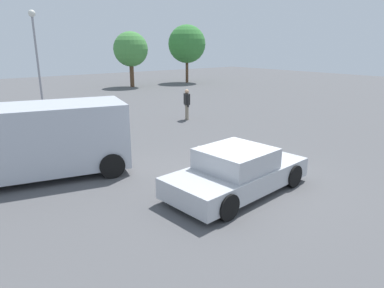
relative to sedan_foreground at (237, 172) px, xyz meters
The scene contains 8 objects.
ground_plane 0.74m from the sedan_foreground, 36.58° to the left, with size 80.00×80.00×0.00m, color #515154.
sedan_foreground is the anchor object (origin of this frame).
dog 3.03m from the sedan_foreground, 66.69° to the left, with size 0.35×0.63×0.41m.
van_white 6.09m from the sedan_foreground, 131.10° to the left, with size 5.73×3.40×2.19m.
pedestrian 9.54m from the sedan_foreground, 60.56° to the left, with size 0.36×0.54×1.63m.
light_post_mid 18.80m from the sedan_foreground, 89.75° to the left, with size 0.44×0.44×6.03m.
tree_back_left 25.61m from the sedan_foreground, 67.40° to the left, with size 3.21×3.21×5.11m.
tree_back_center 28.62m from the sedan_foreground, 55.05° to the left, with size 3.88×3.88×5.92m.
Camera 1 is at (-6.73, -6.30, 3.88)m, focal length 31.97 mm.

